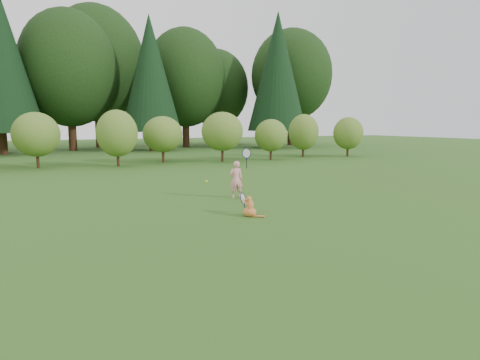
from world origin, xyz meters
name	(u,v)px	position (x,y,z in m)	size (l,w,h in m)	color
ground	(247,215)	(0.00, 0.00, 0.00)	(100.00, 100.00, 0.00)	#1E4F16
shrub_row	(138,137)	(0.00, 13.00, 1.40)	(28.00, 3.00, 2.80)	#5A7D27
woodland_backdrop	(109,48)	(0.00, 23.00, 7.50)	(48.00, 10.00, 15.00)	black
child	(236,179)	(0.68, 2.08, 0.55)	(0.60, 0.38, 1.57)	pink
cat	(249,206)	(0.01, -0.11, 0.24)	(0.47, 0.70, 0.65)	#BA5A23
tennis_ball	(206,181)	(-0.54, 1.21, 0.66)	(0.07, 0.07, 0.07)	yellow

